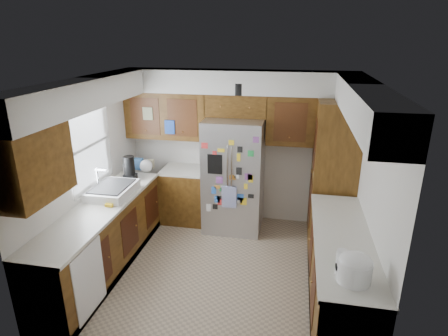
{
  "coord_description": "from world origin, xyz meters",
  "views": [
    {
      "loc": [
        0.91,
        -4.24,
        2.99
      ],
      "look_at": [
        0.01,
        0.35,
        1.32
      ],
      "focal_mm": 30.0,
      "sensor_mm": 36.0,
      "label": 1
    }
  ],
  "objects_px": {
    "pantry": "(333,173)",
    "paper_towel": "(342,262)",
    "fridge": "(234,175)",
    "rice_cooker": "(355,267)"
  },
  "relations": [
    {
      "from": "pantry",
      "to": "paper_towel",
      "type": "height_order",
      "value": "pantry"
    },
    {
      "from": "fridge",
      "to": "paper_towel",
      "type": "distance_m",
      "value": 2.76
    },
    {
      "from": "fridge",
      "to": "paper_towel",
      "type": "bearing_deg",
      "value": -59.45
    },
    {
      "from": "pantry",
      "to": "paper_towel",
      "type": "relative_size",
      "value": 9.08
    },
    {
      "from": "pantry",
      "to": "fridge",
      "type": "bearing_deg",
      "value": 177.95
    },
    {
      "from": "paper_towel",
      "to": "rice_cooker",
      "type": "bearing_deg",
      "value": -42.85
    },
    {
      "from": "pantry",
      "to": "fridge",
      "type": "distance_m",
      "value": 1.51
    },
    {
      "from": "fridge",
      "to": "rice_cooker",
      "type": "xyz_separation_m",
      "value": [
        1.5,
        -2.46,
        0.16
      ]
    },
    {
      "from": "pantry",
      "to": "rice_cooker",
      "type": "distance_m",
      "value": 2.41
    },
    {
      "from": "rice_cooker",
      "to": "paper_towel",
      "type": "bearing_deg",
      "value": 137.15
    }
  ]
}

